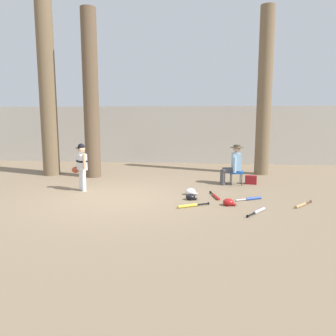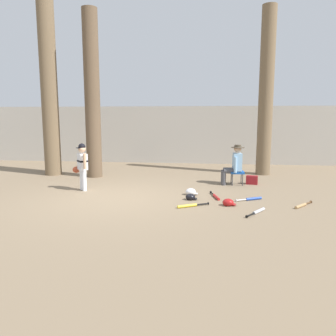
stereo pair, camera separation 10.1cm
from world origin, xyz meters
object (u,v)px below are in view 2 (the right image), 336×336
at_px(folding_stool, 237,173).
at_px(batting_helmet_red, 228,202).
at_px(bat_blue_youth, 252,199).
at_px(batting_helmet_black, 191,197).
at_px(handbag_beside_stool, 252,180).
at_px(bat_aluminum_silver, 257,212).
at_px(seated_spectator, 234,164).
at_px(bat_yellow_trainer, 190,206).
at_px(tree_near_player, 92,104).
at_px(tree_far_left, 49,93).
at_px(young_ballplayer, 82,164).
at_px(bat_wood_tan, 302,205).
at_px(batting_helmet_white, 191,192).
at_px(tree_behind_spectator, 266,100).
at_px(bat_red_barrel, 216,196).

xyz_separation_m(folding_stool, batting_helmet_red, (-0.39, -2.46, -0.29)).
distance_m(bat_blue_youth, batting_helmet_black, 1.50).
bearing_deg(handbag_beside_stool, bat_aluminum_silver, -95.05).
height_order(seated_spectator, bat_yellow_trainer, seated_spectator).
height_order(folding_stool, batting_helmet_black, folding_stool).
distance_m(tree_near_player, seated_spectator, 5.00).
distance_m(handbag_beside_stool, bat_yellow_trainer, 3.29).
height_order(batting_helmet_black, batting_helmet_red, batting_helmet_red).
xyz_separation_m(handbag_beside_stool, tree_far_left, (-6.75, 0.93, 2.70)).
xyz_separation_m(young_ballplayer, seated_spectator, (4.21, 1.28, -0.10)).
height_order(tree_far_left, bat_wood_tan, tree_far_left).
bearing_deg(batting_helmet_white, tree_far_left, 153.06).
distance_m(seated_spectator, tree_far_left, 6.65).
height_order(young_ballplayer, folding_stool, young_ballplayer).
bearing_deg(batting_helmet_black, bat_blue_youth, 5.46).
bearing_deg(young_ballplayer, tree_near_player, 100.51).
xyz_separation_m(tree_behind_spectator, tree_far_left, (-7.36, -0.94, 0.23)).
height_order(young_ballplayer, bat_yellow_trainer, young_ballplayer).
relative_size(seated_spectator, batting_helmet_black, 4.23).
xyz_separation_m(tree_near_player, young_ballplayer, (0.39, -2.11, -1.69)).
bearing_deg(tree_behind_spectator, batting_helmet_red, -108.25).
distance_m(tree_near_player, bat_yellow_trainer, 5.46).
distance_m(young_ballplayer, bat_yellow_trainer, 3.42).
height_order(folding_stool, bat_red_barrel, folding_stool).
xyz_separation_m(bat_blue_youth, batting_helmet_black, (-1.49, -0.14, 0.04)).
bearing_deg(batting_helmet_black, bat_aluminum_silver, -33.55).
distance_m(seated_spectator, bat_red_barrel, 1.91).
distance_m(tree_near_player, bat_blue_youth, 6.09).
bearing_deg(bat_wood_tan, bat_yellow_trainer, -172.63).
bearing_deg(bat_yellow_trainer, handbag_beside_stool, 58.33).
relative_size(tree_far_left, bat_red_barrel, 8.34).
bearing_deg(bat_red_barrel, tree_behind_spectator, 64.92).
bearing_deg(bat_red_barrel, bat_wood_tan, -17.98).
distance_m(bat_yellow_trainer, batting_helmet_white, 1.20).
relative_size(tree_near_player, tree_behind_spectator, 0.96).
bearing_deg(handbag_beside_stool, batting_helmet_red, -108.32).
xyz_separation_m(tree_behind_spectator, bat_blue_youth, (-0.86, -3.86, -2.57)).
height_order(bat_red_barrel, bat_blue_youth, same).
bearing_deg(bat_yellow_trainer, tree_behind_spectator, 63.37).
xyz_separation_m(young_ballplayer, folding_stool, (4.31, 1.28, -0.38)).
xyz_separation_m(tree_near_player, bat_yellow_trainer, (3.43, -3.50, -2.40)).
bearing_deg(seated_spectator, young_ballplayer, -163.09).
relative_size(young_ballplayer, handbag_beside_stool, 3.84).
distance_m(tree_near_player, tree_far_left, 1.66).
relative_size(young_ballplayer, batting_helmet_red, 4.29).
height_order(bat_blue_youth, bat_aluminum_silver, same).
xyz_separation_m(young_ballplayer, batting_helmet_white, (3.00, -0.20, -0.66)).
distance_m(tree_behind_spectator, folding_stool, 3.18).
xyz_separation_m(tree_behind_spectator, batting_helmet_red, (-1.47, -4.45, -2.53)).
height_order(tree_far_left, bat_aluminum_silver, tree_far_left).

